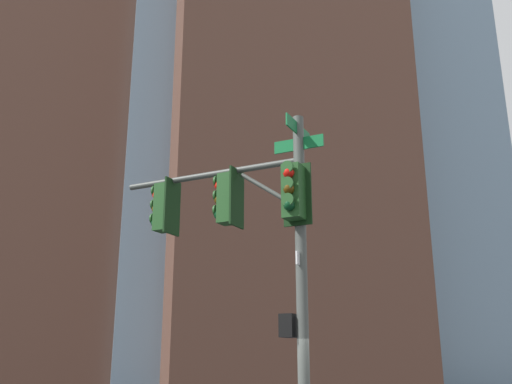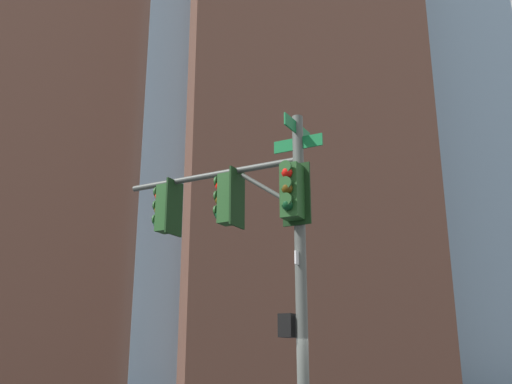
% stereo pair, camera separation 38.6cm
% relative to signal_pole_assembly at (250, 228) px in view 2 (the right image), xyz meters
% --- Properties ---
extents(signal_pole_assembly, '(3.34, 3.19, 6.62)m').
position_rel_signal_pole_assembly_xyz_m(signal_pole_assembly, '(0.00, 0.00, 0.00)').
color(signal_pole_assembly, '#4C514C').
rests_on(signal_pole_assembly, ground_plane).
extents(building_brick_nearside, '(22.12, 21.19, 38.68)m').
position_rel_signal_pole_assembly_xyz_m(building_brick_nearside, '(2.44, -41.45, 14.81)').
color(building_brick_nearside, brown).
rests_on(building_brick_nearside, ground_plane).
extents(building_brick_midblock, '(18.44, 18.88, 48.99)m').
position_rel_signal_pole_assembly_xyz_m(building_brick_midblock, '(-11.20, -35.07, 19.96)').
color(building_brick_midblock, brown).
rests_on(building_brick_midblock, ground_plane).
extents(building_brick_farside, '(20.72, 16.47, 38.63)m').
position_rel_signal_pole_assembly_xyz_m(building_brick_farside, '(8.58, -61.71, 14.78)').
color(building_brick_farside, brown).
rests_on(building_brick_farside, ground_plane).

